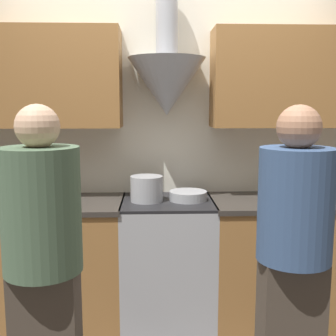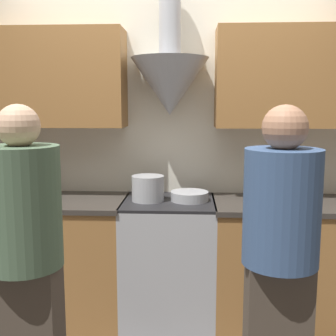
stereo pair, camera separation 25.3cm
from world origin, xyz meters
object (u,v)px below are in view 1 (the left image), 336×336
(wine_bottle_3, at_px, (8,184))
(person_foreground_right, at_px, (293,255))
(stock_pot, at_px, (147,189))
(stove_range, at_px, (167,263))
(wine_bottle_4, at_px, (21,182))
(saucepan, at_px, (281,196))
(person_foreground_left, at_px, (44,274))
(mixing_bowl, at_px, (188,196))

(wine_bottle_3, relative_size, person_foreground_right, 0.19)
(stock_pot, bearing_deg, wine_bottle_3, 177.88)
(stove_range, bearing_deg, wine_bottle_4, -179.91)
(wine_bottle_3, relative_size, saucepan, 2.09)
(stove_range, distance_m, saucepan, 0.94)
(stock_pot, bearing_deg, saucepan, -4.86)
(stove_range, xyz_separation_m, wine_bottle_4, (-1.03, -0.00, 0.60))
(wine_bottle_4, height_order, saucepan, wine_bottle_4)
(wine_bottle_4, distance_m, person_foreground_left, 1.28)
(stove_range, height_order, wine_bottle_4, wine_bottle_4)
(wine_bottle_3, xyz_separation_m, stock_pot, (0.98, -0.04, -0.03))
(wine_bottle_3, bearing_deg, saucepan, -3.46)
(stock_pot, xyz_separation_m, person_foreground_right, (0.73, -0.98, -0.14))
(wine_bottle_4, distance_m, stock_pot, 0.88)
(stock_pot, xyz_separation_m, mixing_bowl, (0.30, 0.02, -0.06))
(person_foreground_left, bearing_deg, saucepan, 38.83)
(wine_bottle_3, xyz_separation_m, person_foreground_right, (1.70, -1.02, -0.17))
(wine_bottle_3, distance_m, wine_bottle_4, 0.10)
(mixing_bowl, xyz_separation_m, person_foreground_left, (-0.72, -1.19, -0.08))
(wine_bottle_4, bearing_deg, stock_pot, -0.59)
(stove_range, distance_m, person_foreground_left, 1.38)
(mixing_bowl, distance_m, person_foreground_left, 1.40)
(wine_bottle_4, relative_size, saucepan, 2.38)
(wine_bottle_3, height_order, person_foreground_left, person_foreground_left)
(wine_bottle_4, distance_m, person_foreground_right, 1.90)
(mixing_bowl, xyz_separation_m, person_foreground_right, (0.43, -1.00, -0.08))
(saucepan, bearing_deg, wine_bottle_4, 177.21)
(stock_pot, bearing_deg, wine_bottle_4, 179.41)
(wine_bottle_4, bearing_deg, saucepan, -2.79)
(person_foreground_right, bearing_deg, saucepan, 76.96)
(saucepan, distance_m, person_foreground_left, 1.75)
(person_foreground_left, bearing_deg, person_foreground_right, 9.60)
(saucepan, bearing_deg, person_foreground_left, -141.17)
(mixing_bowl, height_order, person_foreground_right, person_foreground_right)
(mixing_bowl, height_order, person_foreground_left, person_foreground_left)
(wine_bottle_3, bearing_deg, person_foreground_left, -65.54)
(stove_range, bearing_deg, saucepan, -6.53)
(mixing_bowl, height_order, saucepan, saucepan)
(wine_bottle_4, height_order, person_foreground_right, person_foreground_right)
(stove_range, height_order, wine_bottle_3, wine_bottle_3)
(person_foreground_left, relative_size, person_foreground_right, 1.00)
(stove_range, bearing_deg, wine_bottle_3, 178.70)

